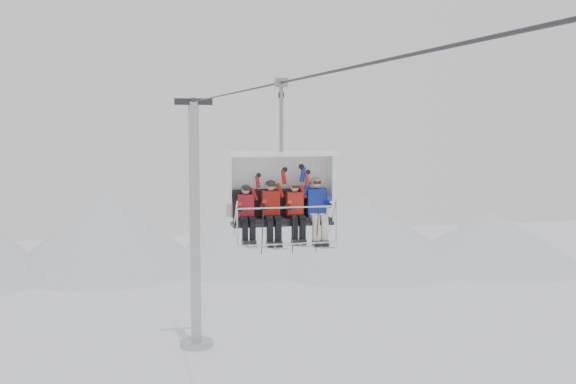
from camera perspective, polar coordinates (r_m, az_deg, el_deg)
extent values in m
cone|color=silver|center=(61.21, -14.10, -2.70)|extent=(16.00, 16.00, 7.00)
cone|color=silver|center=(61.17, -3.72, -3.49)|extent=(14.00, 14.00, 5.00)
cone|color=silver|center=(61.61, 5.82, -2.97)|extent=(18.00, 18.00, 6.00)
cone|color=silver|center=(64.36, 15.72, -3.46)|extent=(16.00, 16.00, 4.50)
cone|color=silver|center=(65.33, 1.06, -3.10)|extent=(12.00, 12.00, 4.50)
cylinder|color=#A5A7AC|center=(39.17, -7.36, -2.68)|extent=(0.56, 0.56, 13.30)
cylinder|color=#A5A7AC|center=(40.64, -7.24, -11.78)|extent=(1.80, 1.80, 0.30)
cube|color=#2A2A2E|center=(38.75, -7.49, 7.09)|extent=(2.00, 0.35, 0.35)
cylinder|color=#2A2A2E|center=(17.01, 0.00, 8.75)|extent=(0.06, 50.00, 0.06)
cube|color=black|center=(17.77, -0.46, -2.20)|extent=(2.39, 0.55, 0.10)
cube|color=black|center=(17.97, -0.64, -0.84)|extent=(2.39, 0.10, 0.69)
cube|color=#2A2A2E|center=(17.79, -0.46, -2.49)|extent=(2.50, 0.60, 0.08)
cube|color=white|center=(18.14, -0.79, 0.60)|extent=(2.66, 0.10, 1.58)
cube|color=white|center=(17.70, -0.52, 3.04)|extent=(2.66, 0.90, 0.10)
cylinder|color=silver|center=(17.19, -0.06, -1.23)|extent=(2.43, 0.04, 0.04)
cylinder|color=silver|center=(17.25, 0.00, -4.13)|extent=(2.43, 0.04, 0.04)
cylinder|color=gray|center=(17.69, -0.54, 5.84)|extent=(0.10, 0.10, 1.73)
cube|color=gray|center=(17.71, -0.54, 8.63)|extent=(0.30, 0.18, 0.22)
cube|color=#A91C25|center=(17.59, -3.38, -1.11)|extent=(0.38, 0.26, 0.57)
sphere|color=tan|center=(17.50, -3.36, 0.18)|extent=(0.21, 0.21, 0.21)
cube|color=black|center=(17.22, -3.41, -3.08)|extent=(0.13, 0.15, 0.46)
cube|color=black|center=(17.25, -2.82, -3.06)|extent=(0.13, 0.15, 0.46)
cube|color=#B1B4BB|center=(17.18, -3.35, -4.34)|extent=(0.09, 1.69, 0.26)
cube|color=#B1B4BB|center=(17.21, -2.75, -4.32)|extent=(0.09, 1.69, 0.26)
cube|color=#AD1E13|center=(17.70, -1.41, -0.94)|extent=(0.43, 0.29, 0.63)
sphere|color=tan|center=(17.61, -1.39, 0.50)|extent=(0.24, 0.24, 0.24)
cube|color=black|center=(17.33, -1.44, -3.10)|extent=(0.14, 0.15, 0.51)
cube|color=black|center=(17.38, -0.78, -3.08)|extent=(0.14, 0.15, 0.51)
cube|color=#B1B4BB|center=(17.30, -1.37, -4.45)|extent=(0.10, 1.69, 0.26)
cube|color=#B1B4BB|center=(17.35, -0.70, -4.42)|extent=(0.10, 1.69, 0.26)
cube|color=red|center=(17.83, 0.51, -0.96)|extent=(0.40, 0.27, 0.60)
sphere|color=tan|center=(17.75, 0.54, 0.38)|extent=(0.22, 0.22, 0.22)
cube|color=black|center=(17.47, 0.54, -2.98)|extent=(0.13, 0.15, 0.48)
cube|color=black|center=(17.51, 1.15, -2.96)|extent=(0.13, 0.15, 0.48)
cube|color=#B1B4BB|center=(17.43, 0.62, -4.26)|extent=(0.09, 1.69, 0.26)
cube|color=#B1B4BB|center=(17.48, 1.23, -4.24)|extent=(0.09, 1.69, 0.26)
cube|color=#162BA0|center=(17.96, 2.20, -0.78)|extent=(0.45, 0.30, 0.67)
sphere|color=tan|center=(17.88, 2.24, 0.72)|extent=(0.25, 0.25, 0.25)
cube|color=beige|center=(17.60, 2.23, -3.01)|extent=(0.15, 0.15, 0.54)
cube|color=beige|center=(17.66, 2.90, -2.98)|extent=(0.15, 0.15, 0.54)
cube|color=#B1B4BB|center=(17.58, 2.31, -4.38)|extent=(0.10, 1.69, 0.26)
cube|color=#B1B4BB|center=(17.63, 2.99, -4.35)|extent=(0.10, 1.69, 0.26)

